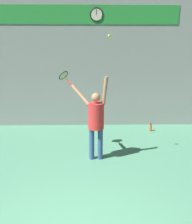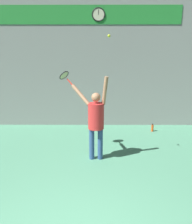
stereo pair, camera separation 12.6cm
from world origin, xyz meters
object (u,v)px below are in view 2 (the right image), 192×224
object	(u,v)px
scoreboard_clock	(98,14)
tennis_player	(96,118)
tennis_racket	(65,76)
tennis_ball	(109,36)
water_bottle	(152,128)

from	to	relation	value
scoreboard_clock	tennis_player	bearing A→B (deg)	-91.54
tennis_racket	tennis_ball	bearing A→B (deg)	-28.43
tennis_player	tennis_racket	world-z (taller)	tennis_racket
tennis_ball	tennis_player	bearing A→B (deg)	159.01
scoreboard_clock	water_bottle	size ratio (longest dim) A/B	1.65
tennis_player	tennis_ball	bearing A→B (deg)	-20.99
scoreboard_clock	water_bottle	bearing A→B (deg)	-20.07
scoreboard_clock	tennis_player	xyz separation A→B (m)	(-0.08, -2.79, -2.84)
tennis_racket	water_bottle	bearing A→B (deg)	30.28
tennis_player	water_bottle	world-z (taller)	tennis_player
tennis_racket	tennis_ball	distance (m)	1.55
tennis_ball	water_bottle	world-z (taller)	tennis_ball
scoreboard_clock	tennis_racket	bearing A→B (deg)	-110.74
tennis_player	tennis_ball	distance (m)	1.94
tennis_player	tennis_ball	xyz separation A→B (m)	(0.29, -0.11, 1.92)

